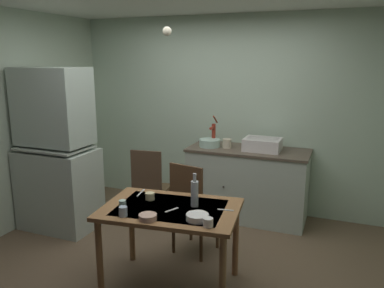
{
  "coord_description": "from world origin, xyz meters",
  "views": [
    {
      "loc": [
        1.5,
        -3.15,
        2.02
      ],
      "look_at": [
        0.15,
        0.2,
        1.2
      ],
      "focal_mm": 35.85,
      "sensor_mm": 36.0,
      "label": 1
    }
  ],
  "objects_px": {
    "hutch_cabinet": "(57,155)",
    "sink_basin": "(263,144)",
    "dining_table": "(171,218)",
    "mug_tall": "(123,211)",
    "mixing_bowl_counter": "(210,143)",
    "chair_far_side": "(192,208)",
    "serving_bowl_wide": "(197,217)",
    "hand_pump": "(214,132)",
    "glass_bottle": "(195,193)",
    "chair_by_counter": "(150,185)"
  },
  "relations": [
    {
      "from": "sink_basin",
      "to": "chair_by_counter",
      "type": "bearing_deg",
      "value": -153.58
    },
    {
      "from": "mixing_bowl_counter",
      "to": "dining_table",
      "type": "relative_size",
      "value": 0.21
    },
    {
      "from": "dining_table",
      "to": "hutch_cabinet",
      "type": "bearing_deg",
      "value": 160.1
    },
    {
      "from": "chair_far_side",
      "to": "serving_bowl_wide",
      "type": "bearing_deg",
      "value": -65.16
    },
    {
      "from": "sink_basin",
      "to": "glass_bottle",
      "type": "bearing_deg",
      "value": -98.57
    },
    {
      "from": "hand_pump",
      "to": "chair_by_counter",
      "type": "height_order",
      "value": "hand_pump"
    },
    {
      "from": "mug_tall",
      "to": "hand_pump",
      "type": "bearing_deg",
      "value": 88.41
    },
    {
      "from": "mixing_bowl_counter",
      "to": "glass_bottle",
      "type": "distance_m",
      "value": 1.65
    },
    {
      "from": "hutch_cabinet",
      "to": "hand_pump",
      "type": "distance_m",
      "value": 1.94
    },
    {
      "from": "sink_basin",
      "to": "chair_by_counter",
      "type": "relative_size",
      "value": 0.46
    },
    {
      "from": "chair_far_side",
      "to": "serving_bowl_wide",
      "type": "distance_m",
      "value": 0.89
    },
    {
      "from": "sink_basin",
      "to": "dining_table",
      "type": "distance_m",
      "value": 1.83
    },
    {
      "from": "dining_table",
      "to": "chair_far_side",
      "type": "bearing_deg",
      "value": 94.43
    },
    {
      "from": "dining_table",
      "to": "chair_far_side",
      "type": "xyz_separation_m",
      "value": [
        -0.05,
        0.61,
        -0.15
      ]
    },
    {
      "from": "sink_basin",
      "to": "hand_pump",
      "type": "xyz_separation_m",
      "value": [
        -0.65,
        0.05,
        0.09
      ]
    },
    {
      "from": "dining_table",
      "to": "chair_by_counter",
      "type": "relative_size",
      "value": 1.32
    },
    {
      "from": "serving_bowl_wide",
      "to": "glass_bottle",
      "type": "distance_m",
      "value": 0.31
    },
    {
      "from": "sink_basin",
      "to": "mixing_bowl_counter",
      "type": "bearing_deg",
      "value": -175.72
    },
    {
      "from": "serving_bowl_wide",
      "to": "sink_basin",
      "type": "bearing_deg",
      "value": 86.42
    },
    {
      "from": "hand_pump",
      "to": "serving_bowl_wide",
      "type": "xyz_separation_m",
      "value": [
        0.53,
        -1.95,
        -0.29
      ]
    },
    {
      "from": "chair_far_side",
      "to": "dining_table",
      "type": "bearing_deg",
      "value": -85.57
    },
    {
      "from": "hutch_cabinet",
      "to": "sink_basin",
      "type": "distance_m",
      "value": 2.47
    },
    {
      "from": "dining_table",
      "to": "serving_bowl_wide",
      "type": "bearing_deg",
      "value": -27.42
    },
    {
      "from": "mixing_bowl_counter",
      "to": "dining_table",
      "type": "xyz_separation_m",
      "value": [
        0.24,
        -1.7,
        -0.29
      ]
    },
    {
      "from": "hand_pump",
      "to": "mug_tall",
      "type": "distance_m",
      "value": 2.13
    },
    {
      "from": "hand_pump",
      "to": "glass_bottle",
      "type": "relative_size",
      "value": 1.31
    },
    {
      "from": "hutch_cabinet",
      "to": "chair_by_counter",
      "type": "xyz_separation_m",
      "value": [
        0.96,
        0.49,
        -0.4
      ]
    },
    {
      "from": "sink_basin",
      "to": "mug_tall",
      "type": "xyz_separation_m",
      "value": [
        -0.71,
        -2.06,
        -0.19
      ]
    },
    {
      "from": "chair_far_side",
      "to": "serving_bowl_wide",
      "type": "height_order",
      "value": "chair_far_side"
    },
    {
      "from": "hutch_cabinet",
      "to": "hand_pump",
      "type": "height_order",
      "value": "hutch_cabinet"
    },
    {
      "from": "mixing_bowl_counter",
      "to": "dining_table",
      "type": "distance_m",
      "value": 1.74
    },
    {
      "from": "chair_by_counter",
      "to": "glass_bottle",
      "type": "relative_size",
      "value": 3.21
    },
    {
      "from": "mixing_bowl_counter",
      "to": "sink_basin",
      "type": "bearing_deg",
      "value": 4.28
    },
    {
      "from": "serving_bowl_wide",
      "to": "dining_table",
      "type": "bearing_deg",
      "value": 152.58
    },
    {
      "from": "hand_pump",
      "to": "chair_by_counter",
      "type": "relative_size",
      "value": 0.41
    },
    {
      "from": "hand_pump",
      "to": "mug_tall",
      "type": "relative_size",
      "value": 4.74
    },
    {
      "from": "dining_table",
      "to": "mug_tall",
      "type": "bearing_deg",
      "value": -131.33
    },
    {
      "from": "hutch_cabinet",
      "to": "chair_by_counter",
      "type": "distance_m",
      "value": 1.15
    },
    {
      "from": "hand_pump",
      "to": "dining_table",
      "type": "height_order",
      "value": "hand_pump"
    },
    {
      "from": "mixing_bowl_counter",
      "to": "serving_bowl_wide",
      "type": "relative_size",
      "value": 1.47
    },
    {
      "from": "dining_table",
      "to": "glass_bottle",
      "type": "xyz_separation_m",
      "value": [
        0.18,
        0.1,
        0.22
      ]
    },
    {
      "from": "sink_basin",
      "to": "glass_bottle",
      "type": "height_order",
      "value": "sink_basin"
    },
    {
      "from": "mixing_bowl_counter",
      "to": "chair_by_counter",
      "type": "distance_m",
      "value": 0.92
    },
    {
      "from": "serving_bowl_wide",
      "to": "mug_tall",
      "type": "bearing_deg",
      "value": -165.26
    },
    {
      "from": "chair_far_side",
      "to": "hutch_cabinet",
      "type": "bearing_deg",
      "value": 179.02
    },
    {
      "from": "serving_bowl_wide",
      "to": "glass_bottle",
      "type": "relative_size",
      "value": 0.61
    },
    {
      "from": "sink_basin",
      "to": "hand_pump",
      "type": "relative_size",
      "value": 1.13
    },
    {
      "from": "sink_basin",
      "to": "chair_far_side",
      "type": "distance_m",
      "value": 1.32
    },
    {
      "from": "sink_basin",
      "to": "dining_table",
      "type": "relative_size",
      "value": 0.35
    },
    {
      "from": "hutch_cabinet",
      "to": "mug_tall",
      "type": "xyz_separation_m",
      "value": [
        1.5,
        -0.96,
        -0.1
      ]
    }
  ]
}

